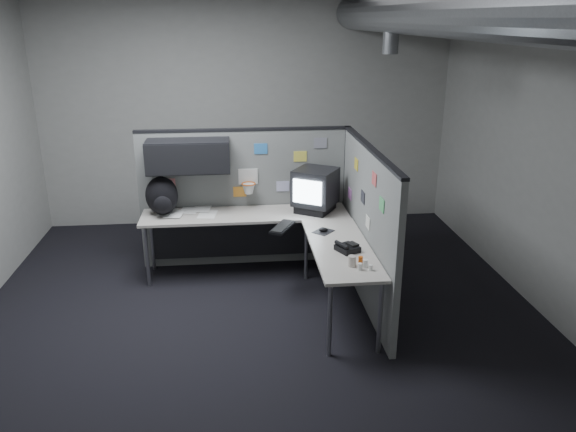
{
  "coord_description": "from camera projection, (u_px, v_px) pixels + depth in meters",
  "views": [
    {
      "loc": [
        -0.23,
        -4.95,
        2.8
      ],
      "look_at": [
        0.32,
        0.35,
        0.91
      ],
      "focal_mm": 35.0,
      "sensor_mm": 36.0,
      "label": 1
    }
  ],
  "objects": [
    {
      "name": "partition_right",
      "position": [
        367.0,
        226.0,
        5.64
      ],
      "size": [
        0.07,
        2.23,
        1.63
      ],
      "color": "slate",
      "rests_on": "ground"
    },
    {
      "name": "bottles",
      "position": [
        363.0,
        264.0,
        4.91
      ],
      "size": [
        0.13,
        0.16,
        0.08
      ],
      "rotation": [
        0.0,
        0.0,
        0.02
      ],
      "color": "silver",
      "rests_on": "desk"
    },
    {
      "name": "backpack",
      "position": [
        162.0,
        197.0,
        6.16
      ],
      "size": [
        0.4,
        0.38,
        0.43
      ],
      "rotation": [
        0.0,
        0.0,
        -0.2
      ],
      "color": "black",
      "rests_on": "desk"
    },
    {
      "name": "cup",
      "position": [
        352.0,
        261.0,
        4.93
      ],
      "size": [
        0.08,
        0.08,
        0.1
      ],
      "primitive_type": "cylinder",
      "rotation": [
        0.0,
        0.0,
        -0.14
      ],
      "color": "#B9AFA3",
      "rests_on": "desk"
    },
    {
      "name": "partition_back",
      "position": [
        230.0,
        185.0,
        6.4
      ],
      "size": [
        2.44,
        0.42,
        1.63
      ],
      "color": "slate",
      "rests_on": "ground"
    },
    {
      "name": "monitor",
      "position": [
        315.0,
        190.0,
        6.27
      ],
      "size": [
        0.58,
        0.58,
        0.49
      ],
      "rotation": [
        0.0,
        0.0,
        0.23
      ],
      "color": "black",
      "rests_on": "desk"
    },
    {
      "name": "desk",
      "position": [
        269.0,
        231.0,
        6.07
      ],
      "size": [
        2.31,
        2.11,
        0.73
      ],
      "color": "#B6AFA4",
      "rests_on": "ground"
    },
    {
      "name": "mouse",
      "position": [
        323.0,
        230.0,
        5.73
      ],
      "size": [
        0.25,
        0.25,
        0.04
      ],
      "rotation": [
        0.0,
        0.0,
        0.03
      ],
      "color": "black",
      "rests_on": "desk"
    },
    {
      "name": "papers",
      "position": [
        184.0,
        211.0,
        6.32
      ],
      "size": [
        0.75,
        0.53,
        0.02
      ],
      "rotation": [
        0.0,
        0.0,
        -0.14
      ],
      "color": "white",
      "rests_on": "desk"
    },
    {
      "name": "room",
      "position": [
        319.0,
        102.0,
        4.96
      ],
      "size": [
        5.62,
        5.62,
        3.22
      ],
      "color": "black",
      "rests_on": "ground"
    },
    {
      "name": "phone",
      "position": [
        347.0,
        248.0,
        5.25
      ],
      "size": [
        0.24,
        0.25,
        0.09
      ],
      "rotation": [
        0.0,
        0.0,
        0.29
      ],
      "color": "black",
      "rests_on": "desk"
    },
    {
      "name": "keyboard",
      "position": [
        282.0,
        227.0,
        5.81
      ],
      "size": [
        0.31,
        0.43,
        0.04
      ],
      "rotation": [
        0.0,
        0.0,
        0.33
      ],
      "color": "black",
      "rests_on": "desk"
    }
  ]
}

